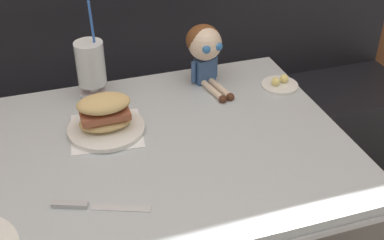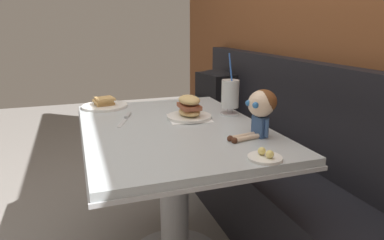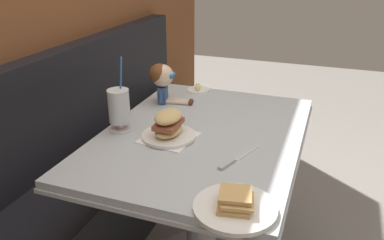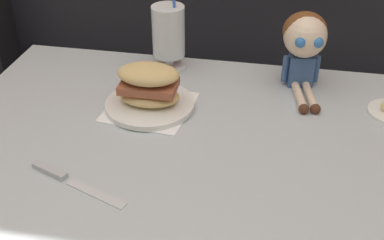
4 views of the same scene
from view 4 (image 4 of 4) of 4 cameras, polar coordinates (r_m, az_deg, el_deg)
name	(u,v)px [view 4 (image 4 of 4)]	position (r m, az deg, el deg)	size (l,w,h in m)	color
booth_bench	(215,131)	(1.85, 2.72, -1.34)	(2.60, 0.48, 1.00)	black
diner_table	(180,202)	(1.23, -1.37, -9.48)	(1.11, 0.81, 0.74)	#B2BCC1
milkshake_glass	(168,34)	(1.36, -2.75, 10.00)	(0.10, 0.10, 0.32)	silver
sandwich_plate	(149,91)	(1.20, -5.02, 3.34)	(0.22, 0.22, 0.12)	white
butter_knife	(62,176)	(1.03, -14.88, -6.36)	(0.23, 0.10, 0.01)	silver
seated_doll	(305,40)	(1.29, 12.98, 9.05)	(0.13, 0.23, 0.20)	#385689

